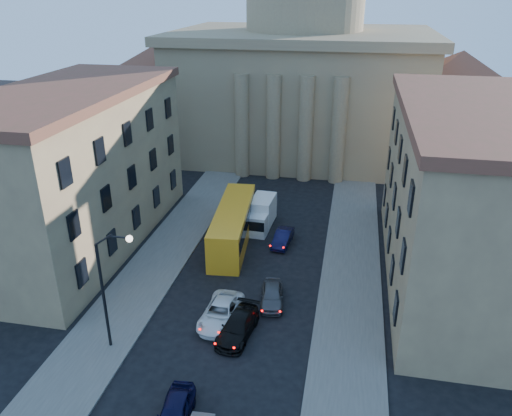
# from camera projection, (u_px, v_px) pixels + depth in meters

# --- Properties ---
(sidewalk_left) EXTENTS (5.00, 60.00, 0.15)m
(sidewalk_left) POSITION_uv_depth(u_px,v_px,m) (152.00, 270.00, 43.41)
(sidewalk_left) COLOR #575550
(sidewalk_left) RESTS_ON ground
(sidewalk_right) EXTENTS (5.00, 60.00, 0.15)m
(sidewalk_right) POSITION_uv_depth(u_px,v_px,m) (350.00, 291.00, 40.40)
(sidewalk_right) COLOR #575550
(sidewalk_right) RESTS_ON ground
(church) EXTENTS (68.02, 28.76, 36.60)m
(church) POSITION_uv_depth(u_px,v_px,m) (302.00, 69.00, 70.60)
(church) COLOR #897054
(church) RESTS_ON ground
(building_left) EXTENTS (11.60, 26.60, 14.70)m
(building_left) POSITION_uv_depth(u_px,v_px,m) (74.00, 168.00, 45.48)
(building_left) COLOR tan
(building_left) RESTS_ON ground
(building_right) EXTENTS (11.60, 26.60, 14.70)m
(building_right) POSITION_uv_depth(u_px,v_px,m) (467.00, 197.00, 39.46)
(building_right) COLOR tan
(building_right) RESTS_ON ground
(street_lamp) EXTENTS (2.62, 0.44, 8.83)m
(street_lamp) POSITION_uv_depth(u_px,v_px,m) (109.00, 282.00, 32.05)
(street_lamp) COLOR black
(street_lamp) RESTS_ON ground
(car_left_near) EXTENTS (2.13, 4.48, 1.48)m
(car_left_near) POSITION_uv_depth(u_px,v_px,m) (175.00, 412.00, 28.08)
(car_left_near) COLOR black
(car_left_near) RESTS_ON ground
(car_left_mid) EXTENTS (2.71, 5.46, 1.49)m
(car_left_mid) POSITION_uv_depth(u_px,v_px,m) (221.00, 312.00, 36.63)
(car_left_mid) COLOR white
(car_left_mid) RESTS_ON ground
(car_right_mid) EXTENTS (2.65, 5.25, 1.46)m
(car_right_mid) POSITION_uv_depth(u_px,v_px,m) (238.00, 326.00, 35.16)
(car_right_mid) COLOR black
(car_right_mid) RESTS_ON ground
(car_right_far) EXTENTS (2.25, 4.41, 1.44)m
(car_right_far) POSITION_uv_depth(u_px,v_px,m) (272.00, 295.00, 38.73)
(car_right_far) COLOR #4B4C50
(car_right_far) RESTS_ON ground
(car_right_distant) EXTENTS (1.79, 4.21, 1.35)m
(car_right_distant) POSITION_uv_depth(u_px,v_px,m) (283.00, 238.00, 47.56)
(car_right_distant) COLOR black
(car_right_distant) RESTS_ON ground
(city_bus) EXTENTS (3.97, 12.80, 3.55)m
(city_bus) POSITION_uv_depth(u_px,v_px,m) (233.00, 224.00, 47.55)
(city_bus) COLOR #F7A11B
(city_bus) RESTS_ON ground
(box_truck) EXTENTS (2.39, 5.47, 2.95)m
(box_truck) POSITION_uv_depth(u_px,v_px,m) (261.00, 215.00, 50.66)
(box_truck) COLOR white
(box_truck) RESTS_ON ground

